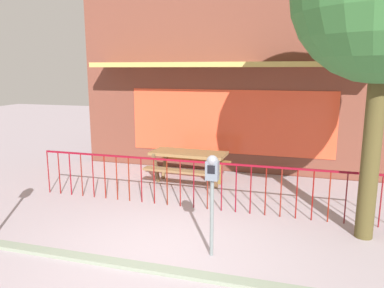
% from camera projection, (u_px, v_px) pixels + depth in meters
% --- Properties ---
extents(ground, '(40.00, 40.00, 0.00)m').
position_uv_depth(ground, '(168.00, 252.00, 5.68)').
color(ground, '#A6979F').
extents(pub_storefront, '(8.36, 1.44, 4.85)m').
position_uv_depth(pub_storefront, '(231.00, 81.00, 9.91)').
color(pub_storefront, '#4B241E').
rests_on(pub_storefront, ground).
extents(patio_fence_front, '(7.05, 0.04, 0.97)m').
position_uv_depth(patio_fence_front, '(201.00, 176.00, 7.32)').
color(patio_fence_front, maroon).
rests_on(patio_fence_front, ground).
extents(picnic_table_left, '(1.86, 1.44, 0.79)m').
position_uv_depth(picnic_table_left, '(189.00, 159.00, 9.00)').
color(picnic_table_left, olive).
rests_on(picnic_table_left, ground).
extents(parking_meter_far, '(0.18, 0.17, 1.53)m').
position_uv_depth(parking_meter_far, '(212.00, 179.00, 5.34)').
color(parking_meter_far, slate).
rests_on(parking_meter_far, ground).
extents(curb_edge, '(11.71, 0.20, 0.11)m').
position_uv_depth(curb_edge, '(154.00, 271.00, 5.14)').
color(curb_edge, gray).
rests_on(curb_edge, ground).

